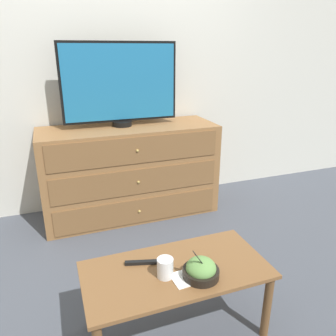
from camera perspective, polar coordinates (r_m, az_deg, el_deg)
The scene contains 9 objects.
ground_plane at distance 3.40m, azimuth -8.86°, elevation -5.49°, with size 12.00×12.00×0.00m, color #474C56.
wall_back at distance 3.10m, azimuth -10.29°, elevation 16.92°, with size 12.00×0.05×2.60m.
dresser at distance 2.99m, azimuth -6.56°, elevation -0.55°, with size 1.54×0.56×0.82m.
tv at distance 2.85m, azimuth -8.34°, elevation 14.27°, with size 0.98×0.17×0.69m.
coffee_table at distance 1.78m, azimuth 1.41°, elevation -18.66°, with size 0.95×0.46×0.40m.
takeout_bowl at distance 1.68m, azimuth 5.75°, elevation -17.23°, with size 0.18×0.18×0.17m.
drink_cup at distance 1.67m, azimuth -0.49°, elevation -17.15°, with size 0.08×0.08×0.10m.
napkin at distance 1.68m, azimuth 2.95°, elevation -18.62°, with size 0.13×0.13×0.00m.
remote_control at distance 1.77m, azimuth -4.68°, elevation -16.08°, with size 0.17×0.07×0.02m.
Camera 1 is at (-0.55, -3.02, 1.46)m, focal length 35.00 mm.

